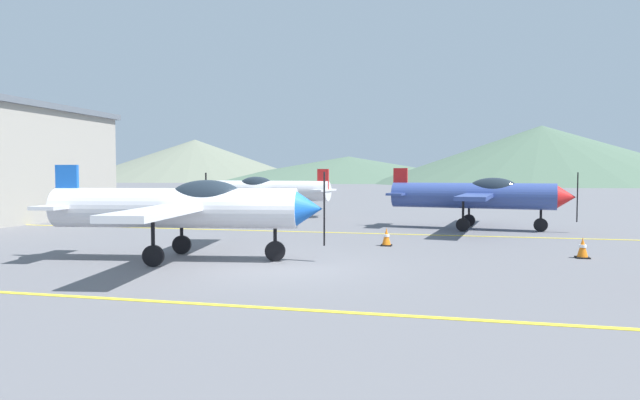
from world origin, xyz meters
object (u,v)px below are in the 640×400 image
at_px(traffic_cone_front, 583,248).
at_px(traffic_cone_side, 386,237).
at_px(airplane_mid, 478,195).
at_px(airplane_near, 185,207).
at_px(airplane_far, 266,190).

relative_size(traffic_cone_front, traffic_cone_side, 1.00).
bearing_deg(traffic_cone_front, airplane_mid, 107.89).
height_order(airplane_near, traffic_cone_front, airplane_near).
bearing_deg(airplane_far, airplane_mid, -23.21).
height_order(traffic_cone_front, traffic_cone_side, same).
bearing_deg(airplane_near, airplane_mid, 51.26).
height_order(airplane_near, traffic_cone_side, airplane_near).
bearing_deg(airplane_near, traffic_cone_side, 39.76).
xyz_separation_m(airplane_near, airplane_mid, (8.27, 10.31, 0.00)).
height_order(airplane_mid, traffic_cone_front, airplane_mid).
bearing_deg(airplane_mid, traffic_cone_side, -117.84).
distance_m(traffic_cone_front, traffic_cone_side, 5.80).
xyz_separation_m(airplane_mid, traffic_cone_front, (2.41, -7.47, -1.18)).
relative_size(airplane_mid, traffic_cone_front, 14.83).
bearing_deg(traffic_cone_side, airplane_mid, 62.16).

